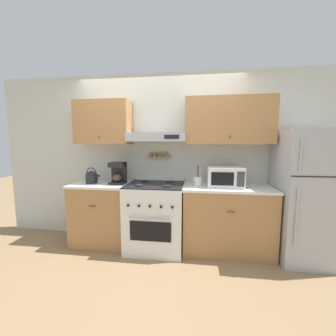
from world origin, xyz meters
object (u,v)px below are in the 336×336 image
Objects in this scene: stove_range at (155,216)px; tea_kettle at (92,177)px; refrigerator at (305,196)px; utensil_crock at (197,181)px; coffee_maker at (118,173)px; microwave at (225,177)px.

stove_range is 4.28× the size of tea_kettle.
refrigerator reaches higher than utensil_crock.
stove_range is 3.54× the size of utensil_crock.
refrigerator is at bearing -1.91° from coffee_maker.
refrigerator is at bearing -4.44° from microwave.
tea_kettle is at bearing 177.11° from stove_range.
refrigerator is at bearing -0.30° from stove_range.
utensil_crock is (1.56, 0.00, -0.02)m from tea_kettle.
coffee_maker is (0.41, 0.02, 0.06)m from tea_kettle.
utensil_crock reaches higher than tea_kettle.
utensil_crock is (-0.37, -0.02, -0.06)m from microwave.
stove_range is 2.11× the size of microwave.
microwave is at bearing -0.26° from coffee_maker.
microwave is (0.96, 0.07, 0.58)m from stove_range.
refrigerator is 5.31× the size of coffee_maker.
microwave is 1.68× the size of utensil_crock.
utensil_crock reaches higher than microwave.
tea_kettle is (-2.93, 0.06, 0.17)m from refrigerator.
tea_kettle is at bearing 178.84° from refrigerator.
tea_kettle is 0.49× the size of microwave.
refrigerator is at bearing -1.16° from tea_kettle.
utensil_crock is at bearing -1.22° from coffee_maker.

